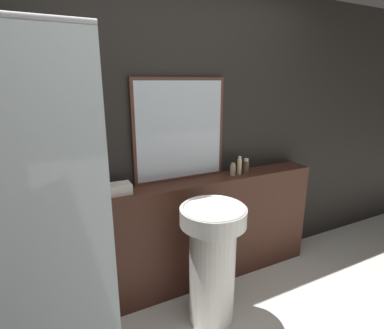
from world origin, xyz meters
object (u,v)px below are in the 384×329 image
towel_stack (115,189)px  lotion_bottle (246,166)px  pedestal_sink (212,259)px  conditioner_bottle (239,166)px  mirror (180,131)px  shampoo_bottle (233,170)px

towel_stack → lotion_bottle: size_ratio=1.70×
pedestal_sink → conditioner_bottle: (0.53, 0.45, 0.52)m
conditioner_bottle → towel_stack: bearing=180.0°
mirror → conditioner_bottle: bearing=-10.7°
shampoo_bottle → towel_stack: bearing=180.0°
pedestal_sink → shampoo_bottle: (0.46, 0.45, 0.50)m
towel_stack → conditioner_bottle: size_ratio=1.41×
towel_stack → lotion_bottle: lotion_bottle is taller
pedestal_sink → mirror: mirror is taller
towel_stack → shampoo_bottle: bearing=0.0°
conditioner_bottle → lotion_bottle: 0.07m
pedestal_sink → shampoo_bottle: bearing=44.2°
towel_stack → conditioner_bottle: conditioner_bottle is taller
pedestal_sink → mirror: (0.00, 0.55, 0.86)m
mirror → pedestal_sink: bearing=-90.1°
mirror → lotion_bottle: bearing=-9.5°
mirror → shampoo_bottle: size_ratio=7.56×
mirror → shampoo_bottle: (0.46, -0.10, -0.36)m
mirror → lotion_bottle: 0.70m
mirror → towel_stack: (-0.57, -0.10, -0.38)m
lotion_bottle → pedestal_sink: bearing=-143.3°
towel_stack → lotion_bottle: (1.17, 0.00, 0.02)m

